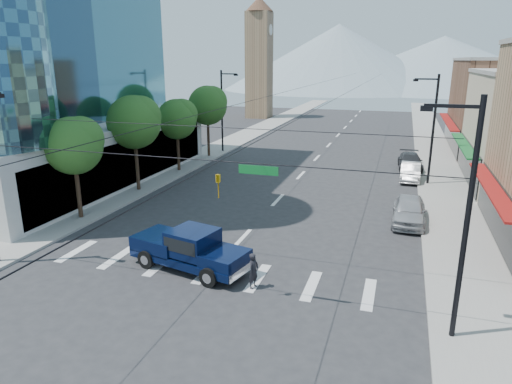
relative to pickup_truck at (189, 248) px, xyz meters
The scene contains 18 objects.
ground 2.17m from the pickup_truck, 51.69° to the right, with size 160.00×160.00×0.00m, color #28282B.
sidewalk_left 40.04m from the pickup_truck, 105.71° to the left, with size 4.00×120.00×0.15m, color gray.
sidewalk_right 40.73m from the pickup_truck, 71.14° to the left, with size 4.00×120.00×0.15m, color gray.
clock_tower 63.17m from the pickup_truck, 104.22° to the left, with size 4.80×4.80×20.40m.
mountain_left 149.50m from the pickup_truck, 95.32° to the left, with size 80.00×80.00×22.00m, color gray.
mountain_right 160.13m from the pickup_truck, 82.40° to the left, with size 90.00×90.00×18.00m, color gray.
tree_near 11.61m from the pickup_truck, 154.97° to the left, with size 3.65×3.64×6.71m.
tree_midnear 15.92m from the pickup_truck, 130.44° to the left, with size 4.09×4.09×7.52m.
tree_midfar 21.45m from the pickup_truck, 118.01° to the left, with size 3.65×3.64×6.71m.
tree_far 27.84m from the pickup_truck, 111.14° to the left, with size 4.09×4.09×7.52m.
signal_rig 4.53m from the pickup_truck, 61.26° to the right, with size 21.80×0.20×9.00m.
lamp_pole_nw 30.32m from the pickup_truck, 108.42° to the left, with size 2.00×0.25×9.00m.
lamp_pole_ne 24.00m from the pickup_truck, 60.05° to the left, with size 2.00×0.25×9.00m.
pickup_truck is the anchor object (origin of this frame).
pedestrian 3.79m from the pickup_truck, 14.55° to the right, with size 0.62×0.40×1.69m, color black.
parked_car_near 14.64m from the pickup_truck, 44.65° to the left, with size 2.02×5.02×1.71m, color #B1B1B6.
parked_car_mid 24.14m from the pickup_truck, 64.05° to the left, with size 1.60×4.60×1.52m, color silver.
parked_car_far 28.03m from the pickup_truck, 67.87° to the left, with size 2.12×5.22×1.51m, color #313134.
Camera 1 is at (8.37, -17.42, 10.06)m, focal length 32.00 mm.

